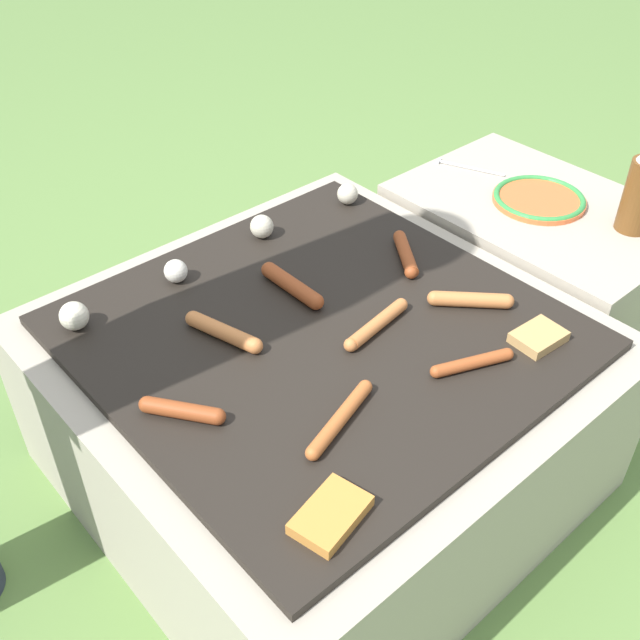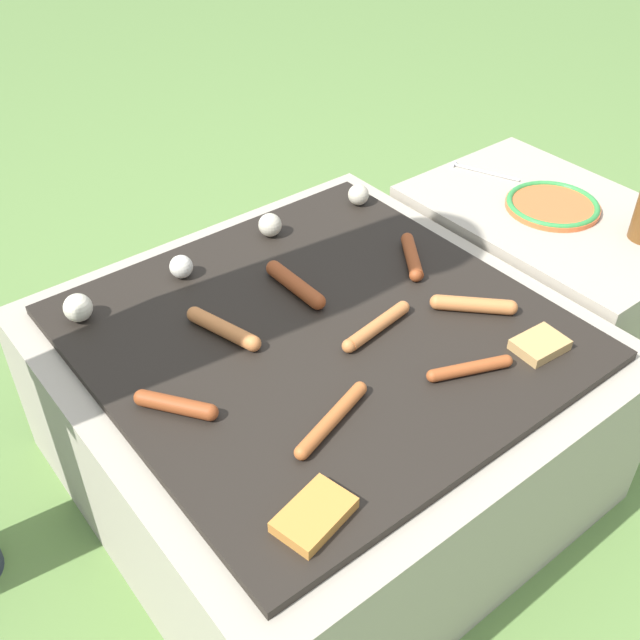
{
  "view_description": "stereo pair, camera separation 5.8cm",
  "coord_description": "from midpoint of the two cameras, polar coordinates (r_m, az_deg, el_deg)",
  "views": [
    {
      "loc": [
        -0.71,
        -0.8,
        1.28
      ],
      "look_at": [
        0.0,
        0.0,
        0.42
      ],
      "focal_mm": 42.0,
      "sensor_mm": 36.0,
      "label": 1
    },
    {
      "loc": [
        -0.66,
        -0.84,
        1.28
      ],
      "look_at": [
        0.0,
        0.0,
        0.42
      ],
      "focal_mm": 42.0,
      "sensor_mm": 36.0,
      "label": 2
    }
  ],
  "objects": [
    {
      "name": "sausage_front_left",
      "position": [
        1.37,
        -6.18,
        -0.67
      ],
      "size": [
        0.07,
        0.17,
        0.03
      ],
      "color": "#C6753D",
      "rests_on": "grill"
    },
    {
      "name": "grill",
      "position": [
        1.52,
        1.11,
        -6.53
      ],
      "size": [
        0.92,
        0.92,
        0.4
      ],
      "color": "#A89E8C",
      "rests_on": "ground_plane"
    },
    {
      "name": "bread_slice_left",
      "position": [
        1.08,
        1.15,
        -14.66
      ],
      "size": [
        0.13,
        0.1,
        0.02
      ],
      "color": "#D18438",
      "rests_on": "grill"
    },
    {
      "name": "ground_plane",
      "position": [
        1.67,
        1.02,
        -11.31
      ],
      "size": [
        14.0,
        14.0,
        0.0
      ],
      "primitive_type": "plane",
      "color": "#608442"
    },
    {
      "name": "bread_slice_center",
      "position": [
        1.4,
        17.56,
        -1.83
      ],
      "size": [
        0.1,
        0.07,
        0.02
      ],
      "color": "tan",
      "rests_on": "grill"
    },
    {
      "name": "sausage_back_right",
      "position": [
        1.45,
        12.75,
        1.12
      ],
      "size": [
        0.12,
        0.13,
        0.03
      ],
      "color": "#C6753D",
      "rests_on": "grill"
    },
    {
      "name": "fork_utensil",
      "position": [
        1.95,
        13.01,
        11.0
      ],
      "size": [
        0.08,
        0.17,
        0.01
      ],
      "color": "silver",
      "rests_on": "side_ledge"
    },
    {
      "name": "sausage_mid_left",
      "position": [
        1.47,
        -0.77,
        2.71
      ],
      "size": [
        0.03,
        0.17,
        0.03
      ],
      "color": "#93421E",
      "rests_on": "grill"
    },
    {
      "name": "plate_colorful",
      "position": [
        1.83,
        18.19,
        8.3
      ],
      "size": [
        0.21,
        0.21,
        0.02
      ],
      "color": "orange",
      "rests_on": "side_ledge"
    },
    {
      "name": "sausage_back_left",
      "position": [
        1.2,
        2.33,
        -7.58
      ],
      "size": [
        0.18,
        0.07,
        0.02
      ],
      "color": "#B7602D",
      "rests_on": "grill"
    },
    {
      "name": "mushroom_row",
      "position": [
        1.56,
        -6.49,
        5.4
      ],
      "size": [
        0.74,
        0.07,
        0.05
      ],
      "color": "beige",
      "rests_on": "grill"
    },
    {
      "name": "sausage_back_center",
      "position": [
        1.23,
        -9.6,
        -6.43
      ],
      "size": [
        0.1,
        0.13,
        0.03
      ],
      "color": "#93421E",
      "rests_on": "grill"
    },
    {
      "name": "side_ledge",
      "position": [
        1.93,
        17.29,
        2.84
      ],
      "size": [
        0.45,
        0.64,
        0.4
      ],
      "color": "#A89E8C",
      "rests_on": "ground_plane"
    },
    {
      "name": "sausage_front_right",
      "position": [
        1.57,
        8.09,
        4.77
      ],
      "size": [
        0.11,
        0.14,
        0.03
      ],
      "color": "#93421E",
      "rests_on": "grill"
    },
    {
      "name": "sausage_mid_right",
      "position": [
        1.38,
        5.62,
        -0.45
      ],
      "size": [
        0.17,
        0.05,
        0.03
      ],
      "color": "#C6753D",
      "rests_on": "grill"
    },
    {
      "name": "sausage_front_center",
      "position": [
        1.32,
        12.6,
        -3.64
      ],
      "size": [
        0.15,
        0.07,
        0.02
      ],
      "color": "#A34C23",
      "rests_on": "grill"
    }
  ]
}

